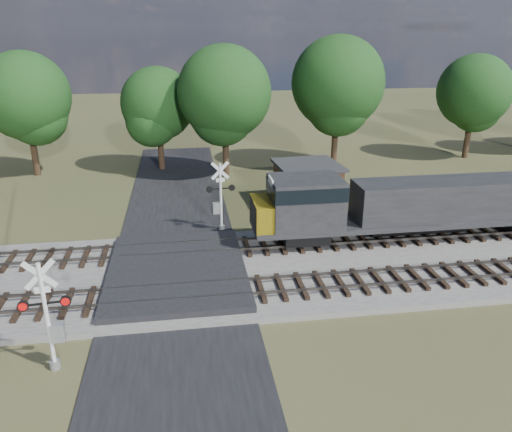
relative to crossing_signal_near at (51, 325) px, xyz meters
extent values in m
plane|color=#3D4424|center=(4.55, 6.26, -1.91)|extent=(160.00, 160.00, 0.00)
cube|color=gray|center=(14.55, 6.76, -1.76)|extent=(140.00, 10.00, 0.30)
cube|color=black|center=(4.55, 6.26, -1.87)|extent=(7.00, 60.00, 0.08)
cube|color=#262628|center=(4.55, 6.76, -1.60)|extent=(7.00, 9.00, 0.62)
cube|color=black|center=(6.55, 4.26, -1.52)|extent=(44.00, 2.60, 0.18)
cube|color=#534D47|center=(14.55, 3.55, -1.36)|extent=(140.00, 0.08, 0.15)
cube|color=#534D47|center=(14.55, 4.98, -1.36)|extent=(140.00, 0.08, 0.15)
cube|color=black|center=(6.55, 9.26, -1.52)|extent=(44.00, 2.60, 0.18)
cube|color=#534D47|center=(14.55, 8.55, -1.36)|extent=(140.00, 0.08, 0.15)
cube|color=#534D47|center=(14.55, 9.98, -1.36)|extent=(140.00, 0.08, 0.15)
cylinder|color=silver|center=(-0.09, -0.01, 0.32)|extent=(0.16, 0.16, 4.46)
cylinder|color=gray|center=(-0.09, -0.01, -1.75)|extent=(0.40, 0.40, 0.33)
cube|color=silver|center=(-0.09, -0.01, 2.10)|extent=(1.17, 0.17, 1.17)
cube|color=silver|center=(-0.09, -0.01, 2.10)|extent=(1.17, 0.17, 1.17)
cube|color=silver|center=(-0.09, -0.01, 1.49)|extent=(0.56, 0.09, 0.25)
cube|color=black|center=(-0.09, -0.01, 0.93)|extent=(1.78, 0.25, 0.07)
cylinder|color=red|center=(-0.82, -0.09, 0.93)|extent=(0.41, 0.15, 0.40)
cylinder|color=red|center=(0.63, 0.07, 0.93)|extent=(0.41, 0.15, 0.40)
cube|color=gray|center=(0.18, 0.02, -0.35)|extent=(0.53, 0.39, 0.72)
cylinder|color=silver|center=(7.37, 12.85, 0.29)|extent=(0.15, 0.15, 4.41)
cylinder|color=gray|center=(7.37, 12.85, -1.75)|extent=(0.40, 0.40, 0.33)
cube|color=silver|center=(7.37, 12.85, 2.06)|extent=(1.15, 0.16, 1.15)
cube|color=silver|center=(7.37, 12.85, 2.06)|extent=(1.15, 0.16, 1.15)
cube|color=silver|center=(7.37, 12.85, 1.45)|extent=(0.55, 0.09, 0.24)
cube|color=black|center=(7.37, 12.85, 0.90)|extent=(1.76, 0.25, 0.07)
cylinder|color=red|center=(8.08, 12.93, 0.90)|extent=(0.41, 0.15, 0.40)
cylinder|color=red|center=(6.66, 12.78, 0.90)|extent=(0.41, 0.15, 0.40)
cube|color=gray|center=(7.10, 12.82, -0.37)|extent=(0.53, 0.38, 0.72)
cube|color=#472E1E|center=(14.01, 17.04, -0.49)|extent=(4.35, 4.35, 2.85)
cube|color=#2D2D30|center=(14.01, 17.04, 1.04)|extent=(4.79, 4.79, 0.20)
cylinder|color=black|center=(-7.60, 28.05, 0.72)|extent=(0.56, 0.56, 5.27)
sphere|color=#133D17|center=(-7.60, 28.05, 4.93)|extent=(7.37, 7.37, 7.37)
cylinder|color=black|center=(3.21, 28.26, 0.38)|extent=(0.56, 0.56, 4.58)
sphere|color=#133D17|center=(3.21, 28.26, 4.04)|extent=(6.41, 6.41, 6.41)
cylinder|color=black|center=(8.80, 25.03, 0.85)|extent=(0.56, 0.56, 5.53)
sphere|color=#133D17|center=(8.80, 25.03, 5.28)|extent=(7.74, 7.74, 7.74)
cylinder|color=black|center=(19.00, 26.85, 1.02)|extent=(0.56, 0.56, 5.86)
sphere|color=#133D17|center=(19.00, 26.85, 5.70)|extent=(8.20, 8.20, 8.20)
cylinder|color=black|center=(33.04, 28.34, 0.58)|extent=(0.56, 0.56, 4.99)
sphere|color=#133D17|center=(33.04, 28.34, 4.57)|extent=(6.98, 6.98, 6.98)
camera|label=1|loc=(5.16, -16.75, 10.32)|focal=35.00mm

